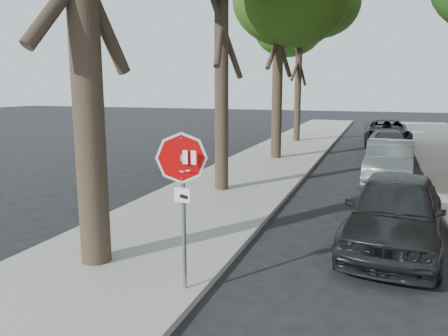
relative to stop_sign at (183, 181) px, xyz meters
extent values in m
plane|color=black|center=(0.70, 0.03, -1.95)|extent=(120.00, 120.00, 0.00)
cube|color=gray|center=(-1.80, 12.03, -1.89)|extent=(4.00, 55.00, 0.12)
cube|color=#9E9384|center=(0.25, 12.03, -1.88)|extent=(0.12, 55.00, 0.13)
cube|color=#9E9384|center=(4.65, 12.03, -1.88)|extent=(0.12, 55.00, 0.13)
cylinder|color=gray|center=(0.00, 0.03, -0.53)|extent=(0.06, 0.06, 2.60)
cube|color=#99999E|center=(0.00, 0.00, 0.37)|extent=(0.05, 0.06, 0.10)
cylinder|color=#99999E|center=(0.00, -0.01, 0.37)|extent=(0.76, 0.32, 0.82)
cylinder|color=white|center=(0.00, -0.02, 0.37)|extent=(0.76, 0.32, 0.82)
cylinder|color=#C40707|center=(0.00, -0.03, 0.37)|extent=(0.68, 0.29, 0.74)
cube|color=white|center=(-0.21, -0.04, 0.39)|extent=(0.08, 0.00, 0.22)
cube|color=white|center=(-0.07, -0.04, 0.39)|extent=(0.08, 0.00, 0.22)
cube|color=white|center=(0.07, -0.04, 0.39)|extent=(0.08, 0.00, 0.22)
cube|color=white|center=(0.21, -0.04, 0.39)|extent=(0.08, 0.00, 0.22)
cube|color=silver|center=(-0.11, -0.04, 0.18)|extent=(0.08, 0.00, 0.03)
cube|color=silver|center=(0.00, -0.04, 0.16)|extent=(0.08, 0.00, 0.03)
cube|color=silver|center=(0.11, -0.04, 0.18)|extent=(0.08, 0.00, 0.03)
cube|color=white|center=(0.00, -0.01, -0.23)|extent=(0.28, 0.02, 0.24)
cube|color=black|center=(0.03, -0.03, -0.25)|extent=(0.15, 0.00, 0.08)
cylinder|color=black|center=(-2.10, 0.53, 2.92)|extent=(0.56, 0.56, 9.50)
cylinder|color=black|center=(-1.90, 7.03, 2.92)|extent=(0.44, 0.44, 9.50)
cylinder|color=black|center=(-1.70, 14.03, 3.17)|extent=(0.48, 0.48, 10.00)
cylinder|color=black|center=(-2.00, 21.03, 2.67)|extent=(0.40, 0.40, 9.00)
ellipsoid|color=#265613|center=(-2.00, 21.03, 5.19)|extent=(4.16, 4.16, 3.33)
ellipsoid|color=#265613|center=(-1.06, 20.46, 6.14)|extent=(3.40, 3.40, 2.72)
ellipsoid|color=#265613|center=(-2.76, 21.78, 4.81)|extent=(3.78, 3.78, 3.02)
imported|color=black|center=(3.30, 3.52, -1.14)|extent=(2.37, 4.89, 1.61)
imported|color=#AEAFB6|center=(3.30, 10.69, -1.20)|extent=(1.82, 4.61, 1.49)
imported|color=#4F4E54|center=(3.30, 16.37, -1.29)|extent=(2.25, 4.71, 1.32)
imported|color=black|center=(3.30, 21.67, -1.19)|extent=(2.74, 5.54, 1.51)
camera|label=1|loc=(2.90, -6.14, 1.46)|focal=35.00mm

